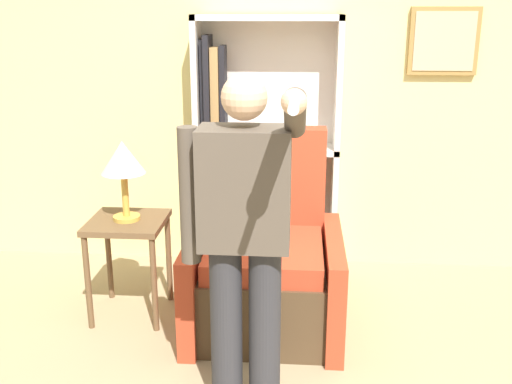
{
  "coord_description": "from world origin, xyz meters",
  "views": [
    {
      "loc": [
        0.0,
        -2.27,
        1.85
      ],
      "look_at": [
        -0.22,
        0.6,
        0.97
      ],
      "focal_mm": 42.0,
      "sensor_mm": 36.0,
      "label": 1
    }
  ],
  "objects_px": {
    "bookcase": "(251,152)",
    "table_lamp": "(123,161)",
    "person_standing": "(244,232)",
    "side_table": "(128,236)",
    "armchair": "(265,267)"
  },
  "relations": [
    {
      "from": "table_lamp",
      "to": "side_table",
      "type": "bearing_deg",
      "value": 116.57
    },
    {
      "from": "table_lamp",
      "to": "person_standing",
      "type": "bearing_deg",
      "value": -47.67
    },
    {
      "from": "bookcase",
      "to": "table_lamp",
      "type": "height_order",
      "value": "bookcase"
    },
    {
      "from": "armchair",
      "to": "person_standing",
      "type": "xyz_separation_m",
      "value": [
        -0.05,
        -0.85,
        0.55
      ]
    },
    {
      "from": "side_table",
      "to": "bookcase",
      "type": "bearing_deg",
      "value": 48.53
    },
    {
      "from": "bookcase",
      "to": "table_lamp",
      "type": "relative_size",
      "value": 3.74
    },
    {
      "from": "person_standing",
      "to": "side_table",
      "type": "relative_size",
      "value": 2.54
    },
    {
      "from": "armchair",
      "to": "side_table",
      "type": "xyz_separation_m",
      "value": [
        -0.85,
        0.03,
        0.16
      ]
    },
    {
      "from": "armchair",
      "to": "side_table",
      "type": "relative_size",
      "value": 1.84
    },
    {
      "from": "armchair",
      "to": "table_lamp",
      "type": "height_order",
      "value": "armchair"
    },
    {
      "from": "bookcase",
      "to": "person_standing",
      "type": "distance_m",
      "value": 1.67
    },
    {
      "from": "armchair",
      "to": "table_lamp",
      "type": "distance_m",
      "value": 1.06
    },
    {
      "from": "bookcase",
      "to": "side_table",
      "type": "height_order",
      "value": "bookcase"
    },
    {
      "from": "bookcase",
      "to": "table_lamp",
      "type": "bearing_deg",
      "value": -131.47
    },
    {
      "from": "person_standing",
      "to": "table_lamp",
      "type": "xyz_separation_m",
      "value": [
        -0.8,
        0.88,
        0.09
      ]
    }
  ]
}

